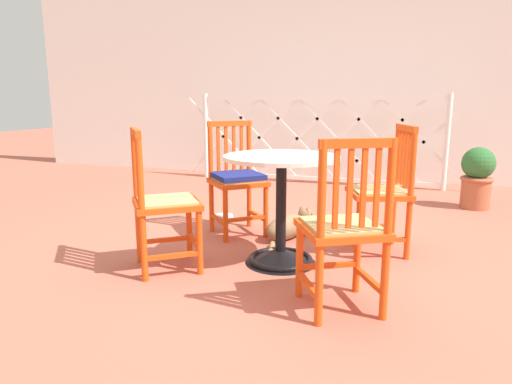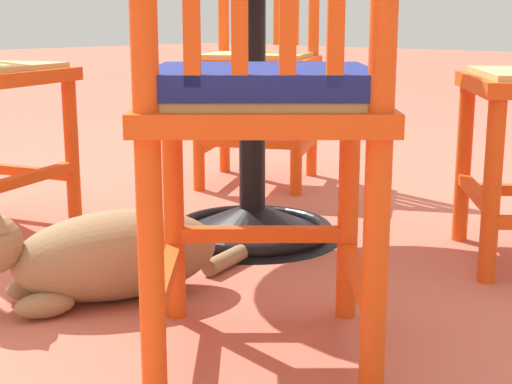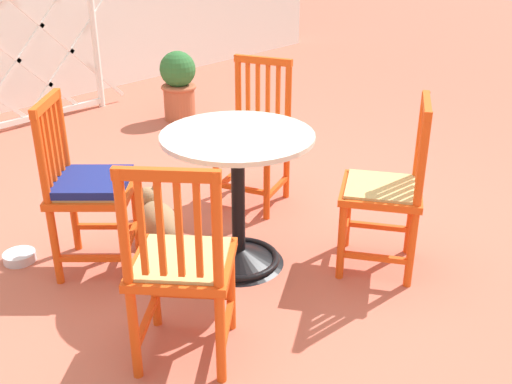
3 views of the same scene
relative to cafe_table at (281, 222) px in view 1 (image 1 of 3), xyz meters
name	(u,v)px [view 1 (image 1 of 3)]	position (x,y,z in m)	size (l,w,h in m)	color
ground_plane	(291,259)	(0.05, 0.10, -0.28)	(24.00, 24.00, 0.00)	#BC604C
building_wall_backdrop	(354,75)	(0.05, 3.61, 1.12)	(10.00, 0.20, 2.80)	white
lattice_fence_panel	(317,139)	(-0.31, 2.99, 0.29)	(3.64, 0.06, 1.16)	white
cafe_table	(281,222)	(0.00, 0.00, 0.00)	(0.76, 0.76, 0.73)	black
orange_chair_facing_out	(382,193)	(0.63, 0.45, 0.15)	(0.50, 0.50, 0.91)	#E04C14
orange_chair_near_fence	(237,180)	(-0.51, 0.55, 0.16)	(0.56, 0.56, 0.91)	#E04C14
orange_chair_by_planter	(162,204)	(-0.69, -0.34, 0.15)	(0.56, 0.56, 0.91)	#E04C14
orange_chair_tucked_in	(343,230)	(0.48, -0.58, 0.15)	(0.54, 0.54, 0.91)	#E04C14
tabby_cat	(290,226)	(-0.07, 0.56, -0.19)	(0.36, 0.73, 0.23)	#8E704C
terracotta_planter	(477,176)	(1.47, 2.11, 0.04)	(0.32, 0.32, 0.62)	#B25B3D
pet_water_bowl	(224,217)	(-0.77, 0.90, -0.26)	(0.17, 0.17, 0.05)	silver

